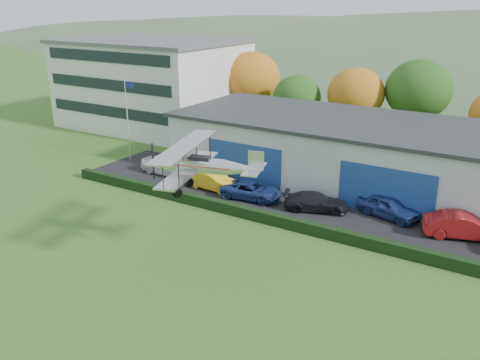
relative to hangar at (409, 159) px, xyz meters
The scene contains 14 objects.
apron 7.72m from the hangar, 105.99° to the right, with size 48.00×9.00×0.05m, color black.
hedge 12.16m from the hangar, 99.64° to the right, with size 46.00×0.60×0.80m, color black.
hangar is the anchor object (origin of this frame).
office_block 33.84m from the hangar, 167.99° to the left, with size 20.60×15.60×10.40m.
flagpole 25.68m from the hangar, 166.49° to the right, with size 1.05×0.10×8.00m.
tree_belt 13.63m from the hangar, 108.16° to the left, with size 75.70×13.22×10.12m.
distant_hills 113.51m from the hangar, 94.79° to the left, with size 430.00×196.00×56.00m.
car_0 20.70m from the hangar, 159.10° to the right, with size 1.98×4.93×1.68m, color silver.
car_1 15.94m from the hangar, 148.12° to the right, with size 1.58×4.53×1.49m, color gold.
car_2 13.08m from the hangar, 139.09° to the right, with size 2.23×4.83×1.34m, color navy.
car_3 9.37m from the hangar, 119.47° to the right, with size 1.90×4.68×1.36m, color black.
car_4 6.62m from the hangar, 86.07° to the right, with size 1.85×4.60×1.57m, color navy.
car_5 9.19m from the hangar, 51.86° to the right, with size 1.75×5.03×1.66m, color maroon.
biplane 20.25m from the hangar, 110.71° to the right, with size 6.67×7.56×2.83m.
Camera 1 is at (14.26, -12.73, 14.92)m, focal length 38.19 mm.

